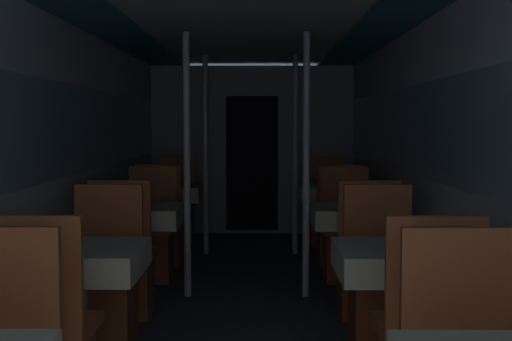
{
  "coord_description": "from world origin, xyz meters",
  "views": [
    {
      "loc": [
        0.12,
        -0.94,
        1.37
      ],
      "look_at": [
        0.08,
        3.37,
        1.08
      ],
      "focal_mm": 50.0,
      "sensor_mm": 36.0,
      "label": 1
    }
  ],
  "objects_px": {
    "dining_table_right_1": "(401,266)",
    "chair_right_near_3": "(338,234)",
    "dining_table_left_3": "(169,195)",
    "dining_table_left_1": "(79,265)",
    "chair_left_far_1": "(104,297)",
    "chair_left_far_2": "(151,245)",
    "support_pole_left_2": "(187,166)",
    "support_pole_right_2": "(306,166)",
    "dining_table_left_2": "(139,219)",
    "chair_right_far_2": "(346,246)",
    "chair_right_near_2": "(365,274)",
    "chair_left_near_3": "(161,234)",
    "support_pole_right_3": "(295,155)",
    "dining_table_right_2": "(355,219)",
    "chair_right_far_1": "(381,297)",
    "chair_left_far_3": "(176,218)",
    "dining_table_right_3": "(332,195)",
    "chair_left_near_2": "(125,274)",
    "support_pole_left_3": "(205,155)",
    "chair_right_far_3": "(326,218)"
  },
  "relations": [
    {
      "from": "chair_left_near_2",
      "to": "dining_table_left_2",
      "type": "bearing_deg",
      "value": 90.0
    },
    {
      "from": "chair_left_far_3",
      "to": "support_pole_right_3",
      "type": "xyz_separation_m",
      "value": [
        1.32,
        -0.59,
        0.74
      ]
    },
    {
      "from": "support_pole_left_3",
      "to": "chair_right_near_2",
      "type": "xyz_separation_m",
      "value": [
        1.32,
        -2.43,
        -0.74
      ]
    },
    {
      "from": "chair_left_near_3",
      "to": "support_pole_right_3",
      "type": "distance_m",
      "value": 1.62
    },
    {
      "from": "dining_table_left_1",
      "to": "chair_right_near_2",
      "type": "height_order",
      "value": "chair_right_near_2"
    },
    {
      "from": "chair_left_far_1",
      "to": "dining_table_right_1",
      "type": "height_order",
      "value": "chair_left_far_1"
    },
    {
      "from": "support_pole_right_3",
      "to": "chair_left_near_3",
      "type": "bearing_deg",
      "value": -155.96
    },
    {
      "from": "chair_left_near_2",
      "to": "chair_left_near_3",
      "type": "height_order",
      "value": "same"
    },
    {
      "from": "chair_right_far_1",
      "to": "chair_left_far_2",
      "type": "bearing_deg",
      "value": -47.29
    },
    {
      "from": "support_pole_right_3",
      "to": "support_pole_left_3",
      "type": "bearing_deg",
      "value": 180.0
    },
    {
      "from": "chair_left_far_1",
      "to": "chair_left_far_2",
      "type": "distance_m",
      "value": 1.85
    },
    {
      "from": "dining_table_left_1",
      "to": "dining_table_right_1",
      "type": "height_order",
      "value": "same"
    },
    {
      "from": "support_pole_left_2",
      "to": "support_pole_right_2",
      "type": "height_order",
      "value": "same"
    },
    {
      "from": "support_pole_left_2",
      "to": "chair_right_near_3",
      "type": "distance_m",
      "value": 1.97
    },
    {
      "from": "chair_left_far_2",
      "to": "support_pole_right_3",
      "type": "relative_size",
      "value": 0.47
    },
    {
      "from": "dining_table_left_1",
      "to": "chair_right_far_3",
      "type": "bearing_deg",
      "value": 68.29
    },
    {
      "from": "dining_table_left_2",
      "to": "chair_right_far_2",
      "type": "height_order",
      "value": "chair_right_far_2"
    },
    {
      "from": "dining_table_left_3",
      "to": "dining_table_left_1",
      "type": "bearing_deg",
      "value": -90.0
    },
    {
      "from": "dining_table_left_1",
      "to": "support_pole_left_3",
      "type": "height_order",
      "value": "support_pole_left_3"
    },
    {
      "from": "chair_left_far_1",
      "to": "support_pole_left_3",
      "type": "xyz_separation_m",
      "value": [
        0.38,
        3.1,
        0.74
      ]
    },
    {
      "from": "chair_right_far_2",
      "to": "chair_right_near_2",
      "type": "bearing_deg",
      "value": 90.0
    },
    {
      "from": "chair_right_near_2",
      "to": "chair_right_far_2",
      "type": "xyz_separation_m",
      "value": [
        0.0,
        1.18,
        0.0
      ]
    },
    {
      "from": "chair_left_near_3",
      "to": "chair_right_far_3",
      "type": "distance_m",
      "value": 2.07
    },
    {
      "from": "dining_table_left_1",
      "to": "chair_left_far_1",
      "type": "distance_m",
      "value": 0.67
    },
    {
      "from": "chair_left_far_2",
      "to": "dining_table_right_3",
      "type": "xyz_separation_m",
      "value": [
        1.7,
        1.26,
        0.32
      ]
    },
    {
      "from": "chair_left_far_1",
      "to": "chair_right_far_3",
      "type": "relative_size",
      "value": 1.0
    },
    {
      "from": "chair_right_far_1",
      "to": "support_pole_right_2",
      "type": "bearing_deg",
      "value": -73.0
    },
    {
      "from": "support_pole_right_3",
      "to": "chair_right_near_2",
      "type": "bearing_deg",
      "value": -81.03
    },
    {
      "from": "support_pole_left_3",
      "to": "dining_table_right_3",
      "type": "height_order",
      "value": "support_pole_left_3"
    },
    {
      "from": "support_pole_left_3",
      "to": "support_pole_left_2",
      "type": "bearing_deg",
      "value": -90.0
    },
    {
      "from": "chair_right_far_1",
      "to": "support_pole_right_3",
      "type": "relative_size",
      "value": 0.47
    },
    {
      "from": "dining_table_left_1",
      "to": "dining_table_right_3",
      "type": "distance_m",
      "value": 4.07
    },
    {
      "from": "dining_table_right_1",
      "to": "chair_right_near_3",
      "type": "xyz_separation_m",
      "value": [
        0.0,
        3.1,
        -0.32
      ]
    },
    {
      "from": "chair_right_far_1",
      "to": "chair_right_far_3",
      "type": "bearing_deg",
      "value": -90.0
    },
    {
      "from": "chair_left_far_3",
      "to": "chair_right_far_2",
      "type": "bearing_deg",
      "value": 132.71
    },
    {
      "from": "chair_left_near_2",
      "to": "chair_left_far_2",
      "type": "bearing_deg",
      "value": 90.0
    },
    {
      "from": "support_pole_right_2",
      "to": "support_pole_right_3",
      "type": "relative_size",
      "value": 1.0
    },
    {
      "from": "support_pole_left_2",
      "to": "support_pole_right_2",
      "type": "relative_size",
      "value": 1.0
    },
    {
      "from": "dining_table_left_3",
      "to": "support_pole_right_3",
      "type": "distance_m",
      "value": 1.39
    },
    {
      "from": "chair_left_far_3",
      "to": "dining_table_right_2",
      "type": "height_order",
      "value": "chair_left_far_3"
    },
    {
      "from": "chair_right_far_2",
      "to": "chair_right_near_3",
      "type": "xyz_separation_m",
      "value": [
        0.0,
        0.67,
        0.0
      ]
    },
    {
      "from": "chair_left_near_3",
      "to": "chair_right_far_1",
      "type": "distance_m",
      "value": 3.04
    },
    {
      "from": "dining_table_right_1",
      "to": "chair_right_near_3",
      "type": "relative_size",
      "value": 0.73
    },
    {
      "from": "dining_table_right_2",
      "to": "chair_left_near_2",
      "type": "bearing_deg",
      "value": -160.94
    },
    {
      "from": "chair_right_near_2",
      "to": "support_pole_right_3",
      "type": "distance_m",
      "value": 2.57
    },
    {
      "from": "chair_left_far_1",
      "to": "dining_table_right_2",
      "type": "xyz_separation_m",
      "value": [
        1.7,
        1.26,
        0.32
      ]
    },
    {
      "from": "chair_left_near_3",
      "to": "support_pole_right_3",
      "type": "height_order",
      "value": "support_pole_right_3"
    },
    {
      "from": "support_pole_left_2",
      "to": "chair_right_near_2",
      "type": "height_order",
      "value": "support_pole_left_2"
    },
    {
      "from": "dining_table_left_2",
      "to": "support_pole_right_2",
      "type": "xyz_separation_m",
      "value": [
        1.32,
        0.0,
        0.42
      ]
    },
    {
      "from": "support_pole_left_3",
      "to": "support_pole_right_2",
      "type": "bearing_deg",
      "value": -63.12
    }
  ]
}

